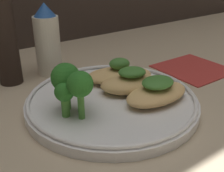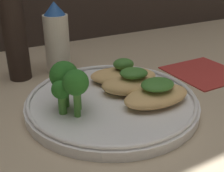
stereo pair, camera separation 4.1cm
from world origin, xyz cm
name	(u,v)px [view 2 (the right image)]	position (x,y,z in cm)	size (l,w,h in cm)	color
ground_plane	(112,109)	(0.00, 0.00, -0.50)	(180.00, 180.00, 1.00)	tan
plate	(112,100)	(0.00, 0.00, 0.99)	(25.69, 25.69, 2.00)	white
grilled_meat_front	(157,94)	(4.78, -4.53, 2.87)	(10.37, 5.68, 3.72)	tan
grilled_meat_middle	(135,84)	(3.75, -0.39, 2.95)	(11.18, 8.90, 4.03)	tan
grilled_meat_back	(123,75)	(4.47, 4.18, 2.75)	(12.48, 10.01, 4.16)	tan
broccoli_bunch	(68,81)	(-6.77, -0.38, 5.78)	(4.78, 6.94, 6.73)	#4C8E38
sauce_bottle	(57,39)	(-2.14, 17.60, 6.37)	(4.65, 4.65, 13.32)	silver
pepper_grinder	(14,32)	(-9.63, 17.60, 8.76)	(3.99, 3.99, 18.93)	black
napkin	(204,72)	(22.04, 2.84, 0.20)	(12.60, 12.60, 0.40)	#B2332D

